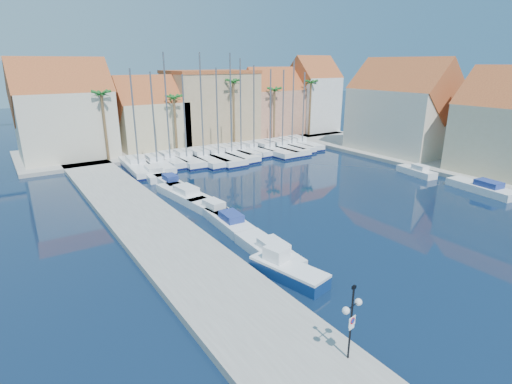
# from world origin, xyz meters

# --- Properties ---
(ground) EXTENTS (260.00, 260.00, 0.00)m
(ground) POSITION_xyz_m (0.00, 0.00, 0.00)
(ground) COLOR black
(ground) RESTS_ON ground
(quay_west) EXTENTS (6.00, 77.00, 0.50)m
(quay_west) POSITION_xyz_m (-9.00, 13.50, 0.25)
(quay_west) COLOR gray
(quay_west) RESTS_ON ground
(shore_north) EXTENTS (54.00, 16.00, 0.50)m
(shore_north) POSITION_xyz_m (10.00, 48.00, 0.25)
(shore_north) COLOR gray
(shore_north) RESTS_ON ground
(shore_east) EXTENTS (12.00, 60.00, 0.50)m
(shore_east) POSITION_xyz_m (32.00, 15.00, 0.25)
(shore_east) COLOR gray
(shore_east) RESTS_ON ground
(lamp_post) EXTENTS (1.26, 0.48, 3.73)m
(lamp_post) POSITION_xyz_m (-7.00, -3.57, 2.95)
(lamp_post) COLOR black
(lamp_post) RESTS_ON quay_west
(fishing_boat) EXTENTS (2.89, 5.59, 1.86)m
(fishing_boat) POSITION_xyz_m (-4.46, 4.23, 0.62)
(fishing_boat) COLOR navy
(fishing_boat) RESTS_ON ground
(motorboat_west_0) EXTENTS (2.32, 6.50, 1.40)m
(motorboat_west_0) POSITION_xyz_m (-3.66, 7.28, 0.51)
(motorboat_west_0) COLOR white
(motorboat_west_0) RESTS_ON ground
(motorboat_west_1) EXTENTS (2.37, 6.30, 1.40)m
(motorboat_west_1) POSITION_xyz_m (-3.34, 13.65, 0.51)
(motorboat_west_1) COLOR white
(motorboat_west_1) RESTS_ON ground
(motorboat_west_2) EXTENTS (2.40, 5.91, 1.40)m
(motorboat_west_2) POSITION_xyz_m (-3.19, 17.13, 0.51)
(motorboat_west_2) COLOR white
(motorboat_west_2) RESTS_ON ground
(motorboat_west_3) EXTENTS (3.08, 7.54, 1.40)m
(motorboat_west_3) POSITION_xyz_m (-3.48, 22.67, 0.51)
(motorboat_west_3) COLOR white
(motorboat_west_3) RESTS_ON ground
(motorboat_west_4) EXTENTS (1.92, 5.64, 1.40)m
(motorboat_west_4) POSITION_xyz_m (-3.09, 27.52, 0.51)
(motorboat_west_4) COLOR white
(motorboat_west_4) RESTS_ON ground
(motorboat_west_5) EXTENTS (2.93, 7.49, 1.40)m
(motorboat_west_5) POSITION_xyz_m (-3.28, 32.42, 0.51)
(motorboat_west_5) COLOR white
(motorboat_west_5) RESTS_ON ground
(motorboat_west_6) EXTENTS (1.90, 5.36, 1.40)m
(motorboat_west_6) POSITION_xyz_m (-3.19, 38.00, 0.51)
(motorboat_west_6) COLOR white
(motorboat_west_6) RESTS_ON ground
(motorboat_east_0) EXTENTS (3.12, 7.40, 1.40)m
(motorboat_east_0) POSITION_xyz_m (23.99, 6.83, 0.51)
(motorboat_east_0) COLOR white
(motorboat_east_0) RESTS_ON ground
(motorboat_east_1) EXTENTS (2.35, 5.28, 1.40)m
(motorboat_east_1) POSITION_xyz_m (23.99, 14.87, 0.51)
(motorboat_east_1) COLOR white
(motorboat_east_1) RESTS_ON ground
(sailboat_0) EXTENTS (3.56, 10.72, 12.59)m
(sailboat_0) POSITION_xyz_m (-3.92, 36.00, 0.58)
(sailboat_0) COLOR white
(sailboat_0) RESTS_ON ground
(sailboat_1) EXTENTS (3.41, 9.91, 12.19)m
(sailboat_1) POSITION_xyz_m (-1.51, 35.90, 0.58)
(sailboat_1) COLOR white
(sailboat_1) RESTS_ON ground
(sailboat_2) EXTENTS (2.40, 8.33, 14.49)m
(sailboat_2) POSITION_xyz_m (0.70, 36.95, 0.66)
(sailboat_2) COLOR white
(sailboat_2) RESTS_ON ground
(sailboat_3) EXTENTS (3.11, 10.04, 11.80)m
(sailboat_3) POSITION_xyz_m (2.93, 36.61, 0.58)
(sailboat_3) COLOR white
(sailboat_3) RESTS_ON ground
(sailboat_4) EXTENTS (3.44, 11.23, 14.50)m
(sailboat_4) POSITION_xyz_m (5.04, 35.84, 0.59)
(sailboat_4) COLOR white
(sailboat_4) RESTS_ON ground
(sailboat_5) EXTENTS (3.35, 12.07, 12.58)m
(sailboat_5) POSITION_xyz_m (7.29, 35.74, 0.56)
(sailboat_5) COLOR white
(sailboat_5) RESTS_ON ground
(sailboat_6) EXTENTS (3.76, 11.54, 14.46)m
(sailboat_6) POSITION_xyz_m (9.62, 36.05, 0.59)
(sailboat_6) COLOR white
(sailboat_6) RESTS_ON ground
(sailboat_7) EXTENTS (2.36, 8.74, 13.78)m
(sailboat_7) POSITION_xyz_m (11.60, 36.47, 0.63)
(sailboat_7) COLOR white
(sailboat_7) RESTS_ON ground
(sailboat_8) EXTENTS (2.63, 8.41, 12.86)m
(sailboat_8) POSITION_xyz_m (13.83, 36.40, 0.63)
(sailboat_8) COLOR white
(sailboat_8) RESTS_ON ground
(sailboat_9) EXTENTS (3.76, 11.61, 12.32)m
(sailboat_9) POSITION_xyz_m (15.96, 35.44, 0.56)
(sailboat_9) COLOR white
(sailboat_9) RESTS_ON ground
(sailboat_10) EXTENTS (3.06, 11.55, 12.21)m
(sailboat_10) POSITION_xyz_m (18.41, 35.54, 0.56)
(sailboat_10) COLOR white
(sailboat_10) RESTS_ON ground
(sailboat_11) EXTENTS (2.97, 10.27, 13.61)m
(sailboat_11) POSITION_xyz_m (20.70, 35.94, 0.60)
(sailboat_11) COLOR white
(sailboat_11) RESTS_ON ground
(sailboat_12) EXTENTS (3.37, 9.98, 11.80)m
(sailboat_12) POSITION_xyz_m (23.22, 36.30, 0.58)
(sailboat_12) COLOR white
(sailboat_12) RESTS_ON ground
(building_0) EXTENTS (12.30, 9.00, 13.50)m
(building_0) POSITION_xyz_m (-10.00, 47.00, 6.52)
(building_0) COLOR beige
(building_0) RESTS_ON shore_north
(building_1) EXTENTS (10.30, 8.00, 11.00)m
(building_1) POSITION_xyz_m (2.00, 47.00, 5.30)
(building_1) COLOR #C8B78D
(building_1) RESTS_ON shore_north
(building_2) EXTENTS (14.20, 10.20, 11.50)m
(building_2) POSITION_xyz_m (13.00, 48.00, 6.26)
(building_2) COLOR tan
(building_2) RESTS_ON shore_north
(building_3) EXTENTS (10.30, 8.00, 12.00)m
(building_3) POSITION_xyz_m (25.00, 47.00, 5.86)
(building_3) COLOR #B9735D
(building_3) RESTS_ON shore_north
(building_4) EXTENTS (8.30, 8.00, 14.00)m
(building_4) POSITION_xyz_m (34.00, 46.00, 6.97)
(building_4) COLOR silver
(building_4) RESTS_ON shore_north
(building_6) EXTENTS (9.00, 14.30, 13.50)m
(building_6) POSITION_xyz_m (32.00, 24.00, 6.52)
(building_6) COLOR beige
(building_6) RESTS_ON shore_east
(palm_0) EXTENTS (2.60, 2.60, 10.15)m
(palm_0) POSITION_xyz_m (-6.00, 42.00, 9.08)
(palm_0) COLOR brown
(palm_0) RESTS_ON shore_north
(palm_1) EXTENTS (2.60, 2.60, 9.15)m
(palm_1) POSITION_xyz_m (4.00, 42.00, 8.14)
(palm_1) COLOR brown
(palm_1) RESTS_ON shore_north
(palm_2) EXTENTS (2.60, 2.60, 11.15)m
(palm_2) POSITION_xyz_m (14.00, 42.00, 10.02)
(palm_2) COLOR brown
(palm_2) RESTS_ON shore_north
(palm_3) EXTENTS (2.60, 2.60, 9.65)m
(palm_3) POSITION_xyz_m (22.00, 42.00, 8.61)
(palm_3) COLOR brown
(palm_3) RESTS_ON shore_north
(palm_4) EXTENTS (2.60, 2.60, 10.65)m
(palm_4) POSITION_xyz_m (30.00, 42.00, 9.55)
(palm_4) COLOR brown
(palm_4) RESTS_ON shore_north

